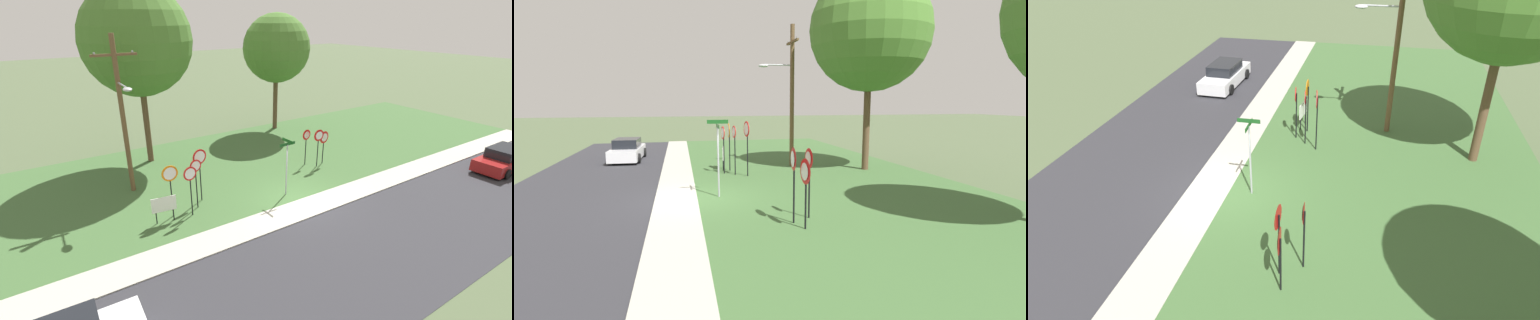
{
  "view_description": "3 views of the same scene",
  "coord_description": "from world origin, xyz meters",
  "views": [
    {
      "loc": [
        -10.42,
        -12.1,
        8.69
      ],
      "look_at": [
        -0.98,
        2.4,
        1.63
      ],
      "focal_mm": 24.85,
      "sensor_mm": 36.0,
      "label": 1
    },
    {
      "loc": [
        15.05,
        -0.57,
        3.81
      ],
      "look_at": [
        -0.46,
        3.0,
        1.38
      ],
      "focal_mm": 27.54,
      "sensor_mm": 36.0,
      "label": 2
    },
    {
      "loc": [
        13.23,
        4.95,
        9.32
      ],
      "look_at": [
        0.29,
        2.18,
        1.85
      ],
      "focal_mm": 31.33,
      "sensor_mm": 36.0,
      "label": 3
    }
  ],
  "objects": [
    {
      "name": "notice_board",
      "position": [
        -6.32,
        1.7,
        0.87
      ],
      "size": [
        1.1,
        0.17,
        1.25
      ],
      "rotation": [
        0.0,
        0.0,
        -0.13
      ],
      "color": "black",
      "rests_on": "grass_median"
    },
    {
      "name": "yield_sign_near_left",
      "position": [
        4.38,
        2.92,
        1.6
      ],
      "size": [
        0.77,
        0.12,
        2.11
      ],
      "rotation": [
        0.0,
        0.0,
        0.09
      ],
      "color": "black",
      "rests_on": "grass_median"
    },
    {
      "name": "yield_sign_near_right",
      "position": [
        3.76,
        2.75,
        1.81
      ],
      "size": [
        0.73,
        0.11,
        2.37
      ],
      "rotation": [
        0.0,
        0.0,
        -0.06
      ],
      "color": "black",
      "rests_on": "grass_median"
    },
    {
      "name": "sidewalk_strip",
      "position": [
        0.0,
        -0.8,
        0.03
      ],
      "size": [
        44.0,
        1.6,
        0.06
      ],
      "primitive_type": "cube",
      "color": "#ADAA9E",
      "rests_on": "ground_plane"
    },
    {
      "name": "stop_sign_near_right",
      "position": [
        -4.55,
        2.09,
        1.82
      ],
      "size": [
        0.61,
        0.13,
        2.51
      ],
      "rotation": [
        0.0,
        0.0,
        0.15
      ],
      "color": "black",
      "rests_on": "grass_median"
    },
    {
      "name": "stop_sign_far_left",
      "position": [
        -4.07,
        2.65,
        2.05
      ],
      "size": [
        0.75,
        0.15,
        2.75
      ],
      "rotation": [
        0.0,
        0.0,
        0.17
      ],
      "color": "black",
      "rests_on": "grass_median"
    },
    {
      "name": "stop_sign_near_left",
      "position": [
        -5.04,
        1.58,
        1.8
      ],
      "size": [
        0.66,
        0.12,
        2.45
      ],
      "rotation": [
        0.0,
        0.0,
        0.13
      ],
      "color": "black",
      "rests_on": "grass_median"
    },
    {
      "name": "street_name_post",
      "position": [
        -0.13,
        0.85,
        1.84
      ],
      "size": [
        0.96,
        0.82,
        3.03
      ],
      "rotation": [
        0.0,
        0.0,
        0.02
      ],
      "color": "#9EA0A8",
      "rests_on": "grass_median"
    },
    {
      "name": "road_asphalt",
      "position": [
        0.0,
        -4.8,
        0.01
      ],
      "size": [
        44.0,
        6.4,
        0.01
      ],
      "primitive_type": "cube",
      "color": "#2D2D33",
      "rests_on": "ground_plane"
    },
    {
      "name": "parked_hatchback_near",
      "position": [
        -11.18,
        -3.87,
        0.65
      ],
      "size": [
        4.62,
        2.02,
        1.39
      ],
      "rotation": [
        0.0,
        0.0,
        -0.04
      ],
      "color": "silver",
      "rests_on": "road_asphalt"
    },
    {
      "name": "utility_pole",
      "position": [
        -6.67,
        5.57,
        4.35
      ],
      "size": [
        2.1,
        2.07,
        7.94
      ],
      "color": "brown",
      "rests_on": "grass_median"
    },
    {
      "name": "ground_plane",
      "position": [
        0.0,
        0.0,
        0.0
      ],
      "size": [
        160.0,
        160.0,
        0.0
      ],
      "primitive_type": "plane",
      "color": "#4C5B3D"
    },
    {
      "name": "yield_sign_far_left",
      "position": [
        3.34,
        3.38,
        1.72
      ],
      "size": [
        0.65,
        0.11,
        2.27
      ],
      "rotation": [
        0.0,
        0.0,
        0.07
      ],
      "color": "black",
      "rests_on": "grass_median"
    },
    {
      "name": "grass_median",
      "position": [
        0.0,
        6.0,
        0.02
      ],
      "size": [
        44.0,
        12.0,
        0.04
      ],
      "primitive_type": "cube",
      "color": "#3D6033",
      "rests_on": "ground_plane"
    },
    {
      "name": "stop_sign_far_center",
      "position": [
        -5.83,
        1.97,
        1.9
      ],
      "size": [
        0.75,
        0.09,
        2.55
      ],
      "rotation": [
        0.0,
        0.0,
        -0.02
      ],
      "color": "black",
      "rests_on": "grass_median"
    }
  ]
}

